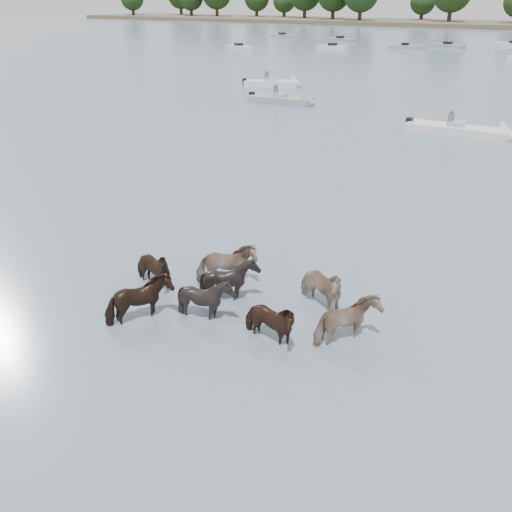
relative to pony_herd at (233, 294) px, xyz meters
The scene contains 6 objects.
ground 2.00m from the pony_herd, 55.14° to the right, with size 400.00×400.00×0.00m, color slate.
shoreline 163.61m from the pony_herd, 114.90° to the left, with size 160.00×30.00×1.00m, color #4C4233.
pony_herd is the anchor object (origin of this frame).
motorboat_a 29.34m from the pony_herd, 116.06° to the left, with size 5.29×2.13×1.92m.
motorboat_b 22.79m from the pony_herd, 88.71° to the left, with size 6.07×1.63×1.92m.
motorboat_f 37.75m from the pony_herd, 118.04° to the left, with size 5.13×3.61×1.92m.
Camera 1 is at (5.80, -8.45, 7.12)m, focal length 39.69 mm.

